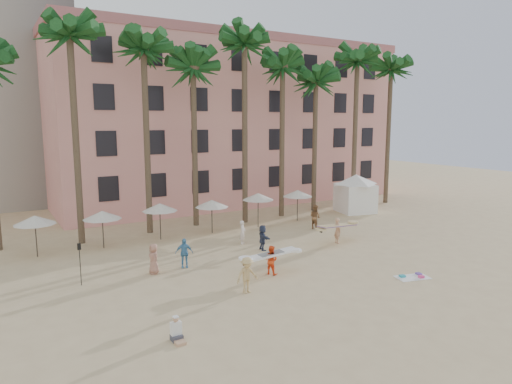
{
  "coord_description": "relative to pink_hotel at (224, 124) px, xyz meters",
  "views": [
    {
      "loc": [
        -15.4,
        -17.99,
        8.38
      ],
      "look_at": [
        -1.03,
        6.0,
        4.0
      ],
      "focal_mm": 32.0,
      "sensor_mm": 36.0,
      "label": 1
    }
  ],
  "objects": [
    {
      "name": "ground",
      "position": [
        -7.0,
        -26.0,
        -8.0
      ],
      "size": [
        120.0,
        120.0,
        0.0
      ],
      "primitive_type": "plane",
      "color": "#D1B789",
      "rests_on": "ground"
    },
    {
      "name": "pink_hotel",
      "position": [
        0.0,
        0.0,
        0.0
      ],
      "size": [
        35.0,
        14.0,
        16.0
      ],
      "primitive_type": "cube",
      "color": "#F5A195",
      "rests_on": "ground"
    },
    {
      "name": "palm_row",
      "position": [
        -6.49,
        -11.0,
        4.97
      ],
      "size": [
        44.4,
        5.4,
        16.3
      ],
      "color": "brown",
      "rests_on": "ground"
    },
    {
      "name": "umbrella_row",
      "position": [
        -10.0,
        -13.5,
        -5.67
      ],
      "size": [
        22.5,
        2.7,
        2.73
      ],
      "color": "#332B23",
      "rests_on": "ground"
    },
    {
      "name": "cabana",
      "position": [
        6.82,
        -13.07,
        -5.93
      ],
      "size": [
        5.43,
        5.43,
        3.5
      ],
      "color": "white",
      "rests_on": "ground"
    },
    {
      "name": "beach_towel",
      "position": [
        -2.95,
        -28.07,
        -7.97
      ],
      "size": [
        2.0,
        1.42,
        0.14
      ],
      "color": "white",
      "rests_on": "ground"
    },
    {
      "name": "carrier_yellow",
      "position": [
        -1.81,
        -20.58,
        -6.99
      ],
      "size": [
        3.53,
        1.35,
        1.77
      ],
      "color": "tan",
      "rests_on": "ground"
    },
    {
      "name": "carrier_white",
      "position": [
        -9.25,
        -23.67,
        -7.12
      ],
      "size": [
        3.2,
        0.98,
        1.62
      ],
      "color": "#FF4B1A",
      "rests_on": "ground"
    },
    {
      "name": "beachgoers",
      "position": [
        -8.55,
        -20.26,
        -7.12
      ],
      "size": [
        15.03,
        9.8,
        1.91
      ],
      "color": "#323B58",
      "rests_on": "ground"
    },
    {
      "name": "paddle",
      "position": [
        -18.58,
        -20.1,
        -6.59
      ],
      "size": [
        0.18,
        0.04,
        2.23
      ],
      "color": "black",
      "rests_on": "ground"
    },
    {
      "name": "seated_man",
      "position": [
        -16.55,
        -28.31,
        -7.67
      ],
      "size": [
        0.42,
        0.74,
        0.96
      ],
      "color": "#3F3F4C",
      "rests_on": "ground"
    }
  ]
}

